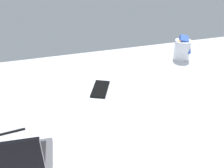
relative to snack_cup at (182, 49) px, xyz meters
The scene contains 4 objects.
bed_mattress 63.45cm from the snack_cup, 49.17° to the left, with size 180.00×140.00×18.00cm, color #B7BCC6.
snack_cup is the anchor object (origin of this frame).
cell_phone 55.99cm from the snack_cup, 20.23° to the left, with size 6.80×14.00×0.80cm, color black.
charger_cable 101.28cm from the snack_cup, 22.39° to the left, with size 17.00×0.60×0.60cm, color black.
Camera 1 is at (32.92, 64.54, 78.56)cm, focal length 39.10 mm.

